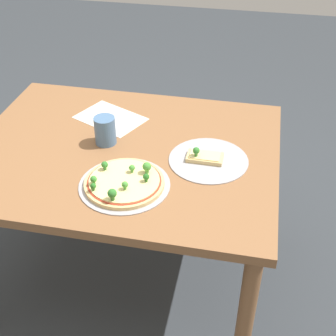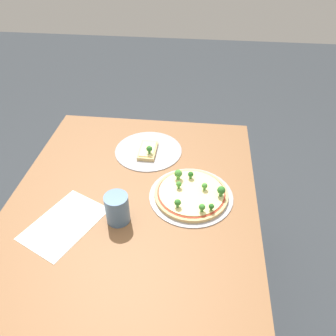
{
  "view_description": "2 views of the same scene",
  "coord_description": "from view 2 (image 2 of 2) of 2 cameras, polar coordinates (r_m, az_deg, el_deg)",
  "views": [
    {
      "loc": [
        -0.47,
        1.44,
        1.72
      ],
      "look_at": [
        -0.2,
        0.12,
        0.72
      ],
      "focal_mm": 50.0,
      "sensor_mm": 36.0,
      "label": 1
    },
    {
      "loc": [
        0.83,
        0.23,
        1.58
      ],
      "look_at": [
        -0.2,
        0.12,
        0.72
      ],
      "focal_mm": 35.0,
      "sensor_mm": 36.0,
      "label": 2
    }
  ],
  "objects": [
    {
      "name": "ground_plane",
      "position": [
        1.8,
        -4.7,
        -21.9
      ],
      "size": [
        8.0,
        8.0,
        0.0
      ],
      "primitive_type": "plane",
      "color": "#33383D"
    },
    {
      "name": "dining_table",
      "position": [
        1.3,
        -6.14,
        -8.88
      ],
      "size": [
        1.2,
        0.94,
        0.7
      ],
      "color": "brown",
      "rests_on": "ground_plane"
    },
    {
      "name": "pizza_tray_whole",
      "position": [
        1.25,
        4.11,
        -4.48
      ],
      "size": [
        0.32,
        0.32,
        0.07
      ],
      "color": "#A3A3A8",
      "rests_on": "dining_table"
    },
    {
      "name": "pizza_tray_slice",
      "position": [
        1.47,
        -3.46,
        3.07
      ],
      "size": [
        0.3,
        0.3,
        0.06
      ],
      "color": "#A3A3A8",
      "rests_on": "dining_table"
    },
    {
      "name": "drinking_cup",
      "position": [
        1.15,
        -8.83,
        -6.99
      ],
      "size": [
        0.08,
        0.08,
        0.11
      ],
      "primitive_type": "cylinder",
      "color": "#4C7099",
      "rests_on": "dining_table"
    },
    {
      "name": "paper_menu",
      "position": [
        1.22,
        -17.59,
        -9.18
      ],
      "size": [
        0.33,
        0.29,
        0.0
      ],
      "primitive_type": "cube",
      "rotation": [
        0.0,
        0.0,
        -0.44
      ],
      "color": "silver",
      "rests_on": "dining_table"
    }
  ]
}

